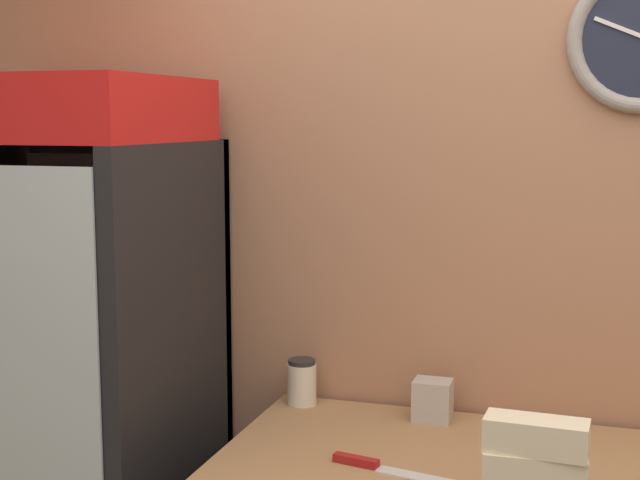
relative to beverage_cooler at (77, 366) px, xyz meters
The scene contains 7 objects.
wall_back 1.49m from the beverage_cooler, 14.41° to the left, with size 5.20×0.10×2.70m.
beverage_cooler is the anchor object (origin of this frame).
sandwich_stack_middle 1.43m from the beverage_cooler, 14.43° to the right, with size 0.23×0.10×0.08m.
sandwich_stack_top 1.43m from the beverage_cooler, 14.43° to the right, with size 0.23×0.10×0.08m.
chefs_knife 1.01m from the beverage_cooler, 11.02° to the right, with size 0.33×0.10×0.02m.
condiment_jar 0.69m from the beverage_cooler, 20.68° to the left, with size 0.09×0.09×0.14m.
napkin_dispenser 1.08m from the beverage_cooler, 11.58° to the left, with size 0.11×0.09×0.12m.
Camera 1 is at (0.09, -1.30, 1.78)m, focal length 50.00 mm.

